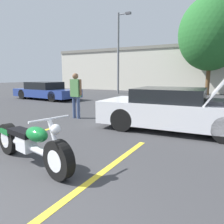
{
  "coord_description": "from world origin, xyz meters",
  "views": [
    {
      "loc": [
        2.31,
        -0.69,
        1.6
      ],
      "look_at": [
        0.05,
        3.44,
        0.8
      ],
      "focal_mm": 35.0,
      "sensor_mm": 36.0,
      "label": 1
    }
  ],
  "objects_px": {
    "show_car_hood_open": "(176,109)",
    "parked_car_left_row": "(46,91)",
    "motorcycle": "(30,144)",
    "tree_background": "(211,34)",
    "light_pole": "(119,50)",
    "spectator_near_motorcycle": "(76,92)"
  },
  "relations": [
    {
      "from": "show_car_hood_open",
      "to": "parked_car_left_row",
      "type": "distance_m",
      "value": 10.36
    },
    {
      "from": "motorcycle",
      "to": "parked_car_left_row",
      "type": "xyz_separation_m",
      "value": [
        -7.76,
        8.07,
        0.16
      ]
    },
    {
      "from": "show_car_hood_open",
      "to": "tree_background",
      "type": "bearing_deg",
      "value": 88.75
    },
    {
      "from": "tree_background",
      "to": "show_car_hood_open",
      "type": "relative_size",
      "value": 1.75
    },
    {
      "from": "show_car_hood_open",
      "to": "parked_car_left_row",
      "type": "bearing_deg",
      "value": 153.15
    },
    {
      "from": "show_car_hood_open",
      "to": "light_pole",
      "type": "bearing_deg",
      "value": 121.49
    },
    {
      "from": "tree_background",
      "to": "parked_car_left_row",
      "type": "distance_m",
      "value": 13.22
    },
    {
      "from": "motorcycle",
      "to": "show_car_hood_open",
      "type": "bearing_deg",
      "value": 78.74
    },
    {
      "from": "light_pole",
      "to": "motorcycle",
      "type": "distance_m",
      "value": 15.89
    },
    {
      "from": "parked_car_left_row",
      "to": "spectator_near_motorcycle",
      "type": "relative_size",
      "value": 2.88
    },
    {
      "from": "tree_background",
      "to": "show_car_hood_open",
      "type": "distance_m",
      "value": 13.47
    },
    {
      "from": "show_car_hood_open",
      "to": "spectator_near_motorcycle",
      "type": "relative_size",
      "value": 2.62
    },
    {
      "from": "show_car_hood_open",
      "to": "spectator_near_motorcycle",
      "type": "xyz_separation_m",
      "value": [
        -3.63,
        -0.04,
        0.38
      ]
    },
    {
      "from": "tree_background",
      "to": "motorcycle",
      "type": "xyz_separation_m",
      "value": [
        -1.35,
        -16.66,
        -4.39
      ]
    },
    {
      "from": "light_pole",
      "to": "motorcycle",
      "type": "xyz_separation_m",
      "value": [
        5.57,
        -14.5,
        -3.33
      ]
    },
    {
      "from": "spectator_near_motorcycle",
      "to": "parked_car_left_row",
      "type": "bearing_deg",
      "value": 143.88
    },
    {
      "from": "light_pole",
      "to": "spectator_near_motorcycle",
      "type": "bearing_deg",
      "value": -71.23
    },
    {
      "from": "show_car_hood_open",
      "to": "motorcycle",
      "type": "bearing_deg",
      "value": -116.6
    },
    {
      "from": "light_pole",
      "to": "spectator_near_motorcycle",
      "type": "relative_size",
      "value": 4.02
    },
    {
      "from": "tree_background",
      "to": "motorcycle",
      "type": "bearing_deg",
      "value": -94.63
    },
    {
      "from": "light_pole",
      "to": "show_car_hood_open",
      "type": "height_order",
      "value": "light_pole"
    },
    {
      "from": "light_pole",
      "to": "tree_background",
      "type": "xyz_separation_m",
      "value": [
        6.91,
        2.16,
        1.06
      ]
    }
  ]
}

